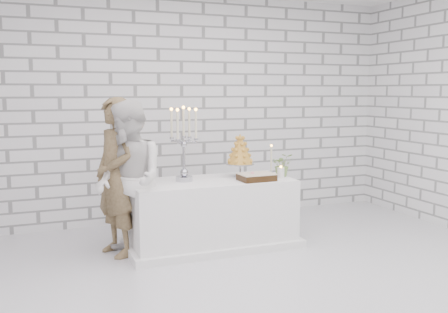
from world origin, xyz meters
TOP-DOWN VIEW (x-y plane):
  - ground at (0.00, 0.00)m, footprint 6.00×5.00m
  - wall_back at (0.00, 2.50)m, footprint 6.00×0.01m
  - cake_table at (-0.05, 1.21)m, footprint 1.80×0.80m
  - groom at (-1.09, 1.29)m, footprint 0.59×0.71m
  - bride at (-0.99, 1.07)m, footprint 0.78×0.92m
  - candelabra at (-0.35, 1.26)m, footprint 0.35×0.35m
  - croquembouche at (0.33, 1.29)m, footprint 0.36×0.36m
  - chocolate_cake at (0.40, 1.00)m, footprint 0.39×0.28m
  - pillar_candle at (0.73, 1.05)m, footprint 0.09×0.09m
  - extra_taper at (0.80, 1.43)m, footprint 0.07×0.07m
  - flowers at (0.80, 1.14)m, footprint 0.30×0.28m

SIDE VIEW (x-z plane):
  - ground at x=0.00m, z-range -0.01..0.01m
  - cake_table at x=-0.05m, z-range 0.00..0.75m
  - chocolate_cake at x=0.40m, z-range 0.75..0.83m
  - pillar_candle at x=0.73m, z-range 0.75..0.87m
  - bride at x=-0.99m, z-range 0.00..1.65m
  - groom at x=-1.09m, z-range 0.00..1.67m
  - flowers at x=0.80m, z-range 0.75..1.02m
  - extra_taper at x=0.80m, z-range 0.75..1.07m
  - croquembouche at x=0.33m, z-range 0.75..1.25m
  - candelabra at x=-0.35m, z-range 0.75..1.57m
  - wall_back at x=0.00m, z-range 0.00..3.00m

